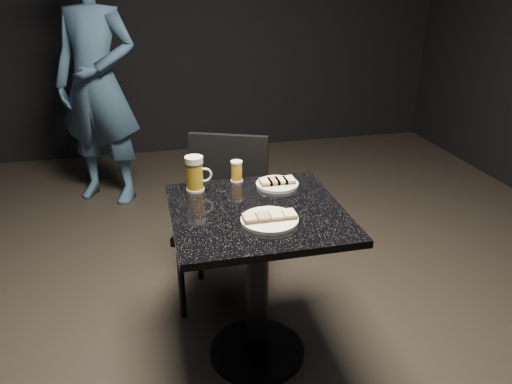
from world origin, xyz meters
TOP-DOWN VIEW (x-y plane):
  - floor at (0.00, 0.00)m, footprint 6.00×6.00m
  - plate_large at (0.02, -0.12)m, footprint 0.23×0.23m
  - plate_small at (0.15, 0.22)m, footprint 0.19×0.19m
  - patron at (-0.71, 2.00)m, footprint 0.78×0.68m
  - table at (0.00, 0.00)m, footprint 0.70×0.70m
  - beer_mug at (-0.22, 0.25)m, footprint 0.12×0.08m
  - beer_tumbler at (-0.02, 0.32)m, footprint 0.06×0.06m
  - chair at (-0.05, 0.52)m, footprint 0.54×0.54m
  - canapes_on_plate_large at (0.02, -0.12)m, footprint 0.21×0.07m
  - canapes_on_plate_small at (0.15, 0.22)m, footprint 0.16×0.07m

SIDE VIEW (x-z plane):
  - floor at x=0.00m, z-range 0.00..0.00m
  - chair at x=-0.05m, z-range 0.06..0.94m
  - table at x=0.00m, z-range 0.13..0.88m
  - plate_large at x=0.02m, z-range 0.75..0.76m
  - plate_small at x=0.15m, z-range 0.75..0.76m
  - canapes_on_plate_large at x=0.02m, z-range 0.76..0.78m
  - canapes_on_plate_small at x=0.15m, z-range 0.76..0.78m
  - beer_tumbler at x=-0.02m, z-range 0.75..0.85m
  - beer_mug at x=-0.22m, z-range 0.75..0.91m
  - patron at x=-0.71m, z-range 0.00..1.79m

